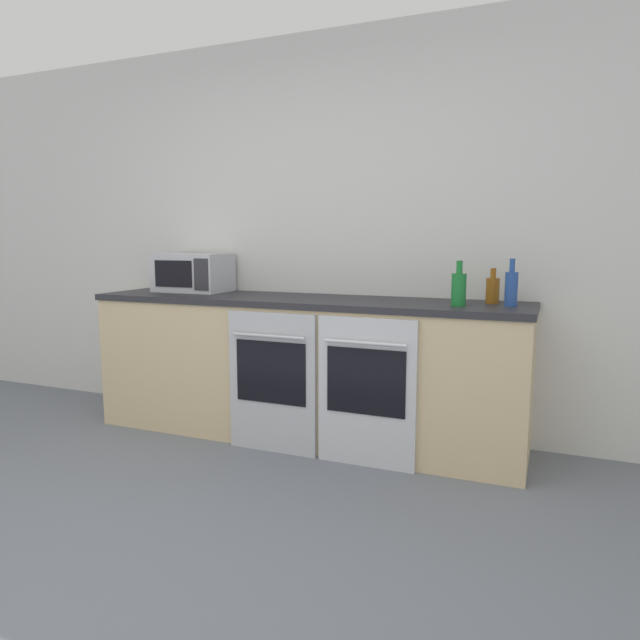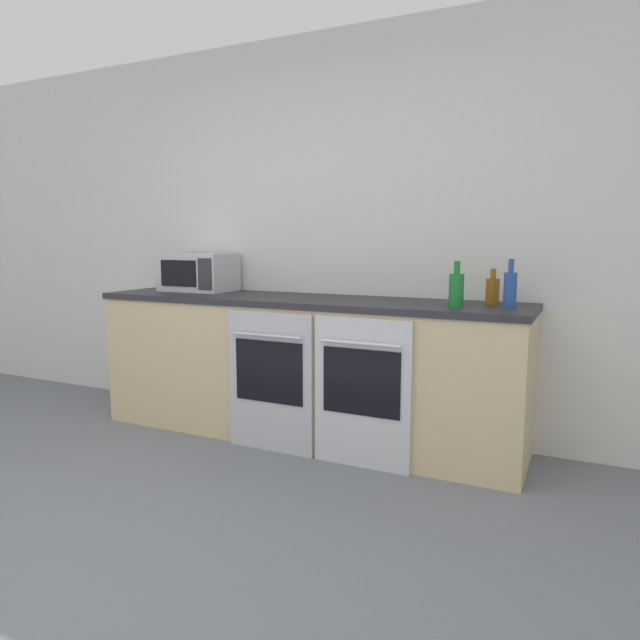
# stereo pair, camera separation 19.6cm
# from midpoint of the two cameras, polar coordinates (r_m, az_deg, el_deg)

# --- Properties ---
(ground_plane) EXTENTS (16.00, 16.00, 0.00)m
(ground_plane) POSITION_cam_midpoint_polar(r_m,az_deg,el_deg) (2.39, -22.51, -24.56)
(ground_plane) COLOR slate
(wall_back) EXTENTS (10.00, 0.06, 2.60)m
(wall_back) POSITION_cam_midpoint_polar(r_m,az_deg,el_deg) (3.88, 2.04, 8.50)
(wall_back) COLOR silver
(wall_back) RESTS_ON ground_plane
(counter_back) EXTENTS (2.78, 0.63, 0.91)m
(counter_back) POSITION_cam_midpoint_polar(r_m,az_deg,el_deg) (3.67, -0.12, -4.79)
(counter_back) COLOR #D1B789
(counter_back) RESTS_ON ground_plane
(oven_left) EXTENTS (0.57, 0.06, 0.85)m
(oven_left) POSITION_cam_midpoint_polar(r_m,az_deg,el_deg) (3.42, -3.37, -6.13)
(oven_left) COLOR #B7BABF
(oven_left) RESTS_ON ground_plane
(oven_right) EXTENTS (0.57, 0.06, 0.85)m
(oven_right) POSITION_cam_midpoint_polar(r_m,az_deg,el_deg) (3.19, 5.99, -7.22)
(oven_right) COLOR silver
(oven_right) RESTS_ON ground_plane
(microwave) EXTENTS (0.50, 0.33, 0.27)m
(microwave) POSITION_cam_midpoint_polar(r_m,az_deg,el_deg) (4.14, -10.74, 4.71)
(microwave) COLOR #B7BABF
(microwave) RESTS_ON counter_back
(bottle_green) EXTENTS (0.08, 0.08, 0.25)m
(bottle_green) POSITION_cam_midpoint_polar(r_m,az_deg,el_deg) (3.20, 15.19, 3.02)
(bottle_green) COLOR #19722D
(bottle_green) RESTS_ON counter_back
(bottle_amber) EXTENTS (0.08, 0.08, 0.20)m
(bottle_amber) POSITION_cam_midpoint_polar(r_m,az_deg,el_deg) (3.38, 18.47, 2.81)
(bottle_amber) COLOR #8C5114
(bottle_amber) RESTS_ON counter_back
(bottle_blue) EXTENTS (0.07, 0.07, 0.26)m
(bottle_blue) POSITION_cam_midpoint_polar(r_m,az_deg,el_deg) (3.25, 20.13, 2.97)
(bottle_blue) COLOR #234793
(bottle_blue) RESTS_ON counter_back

